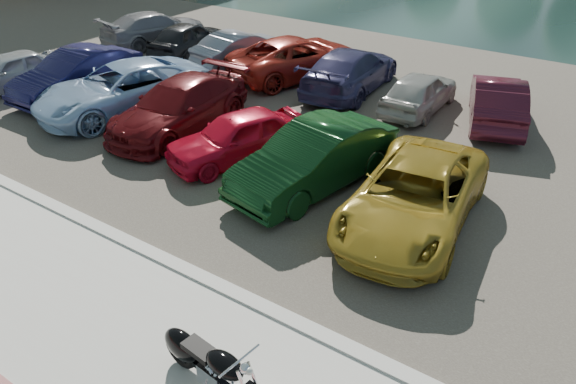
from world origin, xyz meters
name	(u,v)px	position (x,y,z in m)	size (l,w,h in m)	color
ground	(161,371)	(0.00, 0.00, 0.00)	(200.00, 200.00, 0.00)	#595447
kerb	(240,297)	(0.00, 2.00, 0.07)	(60.00, 0.30, 0.14)	#BCB9B1
parking_lot	(430,130)	(0.00, 11.00, 0.02)	(60.00, 18.00, 0.04)	#474139
motorcycle	(207,363)	(0.88, 0.16, 0.56)	(2.33, 0.75, 1.05)	black
car_0	(9,71)	(-13.34, 6.05, 0.67)	(1.50, 3.72, 1.27)	#A6ACB2
car_1	(77,74)	(-10.88, 6.98, 0.79)	(1.59, 4.57, 1.51)	#15143E
car_2	(123,89)	(-8.48, 6.86, 0.80)	(2.52, 5.47, 1.52)	#9DBEE4
car_3	(179,106)	(-6.13, 6.88, 0.76)	(2.01, 4.94, 1.43)	#530B0F
car_4	(238,137)	(-3.49, 6.33, 0.70)	(1.55, 3.85, 1.31)	red
car_5	(315,158)	(-1.07, 6.23, 0.80)	(1.61, 4.63, 1.53)	#0E3616
car_6	(414,196)	(1.56, 6.01, 0.75)	(2.35, 5.10, 1.42)	#AC8C27
car_7	(155,28)	(-13.32, 12.87, 0.72)	(1.91, 4.70, 1.36)	gray
car_8	(187,38)	(-11.17, 12.60, 0.70)	(1.55, 3.85, 1.31)	black
car_9	(241,49)	(-8.36, 12.59, 0.70)	(1.40, 4.02, 1.33)	slate
car_10	(297,57)	(-5.91, 12.79, 0.76)	(2.40, 5.21, 1.45)	#A2251B
car_11	(350,70)	(-3.59, 12.55, 0.77)	(2.03, 5.00, 1.45)	navy
car_12	(419,92)	(-0.93, 12.21, 0.67)	(1.48, 3.68, 1.25)	#ABABA7
car_13	(497,100)	(1.36, 12.65, 0.73)	(1.46, 4.20, 1.38)	#431220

